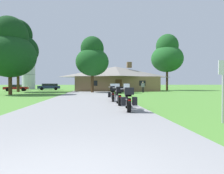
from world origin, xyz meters
TOP-DOWN VIEW (x-y plane):
  - ground_plane at (0.00, 20.00)m, footprint 500.00×500.00m
  - asphalt_driveway at (0.00, 18.00)m, footprint 6.40×80.00m
  - motorcycle_white_nearest_to_camera at (2.19, 6.87)m, footprint 0.84×2.08m
  - motorcycle_white_second_in_row at (2.08, 9.55)m, footprint 0.66×2.08m
  - motorcycle_blue_third_in_row at (1.98, 12.02)m, footprint 0.82×2.08m
  - motorcycle_yellow_farthest_in_row at (2.17, 14.44)m, footprint 0.66×2.08m
  - stone_lodge at (4.82, 35.16)m, footprint 15.84×9.52m
  - bystander_gray_shirt_near_lodge at (8.15, 26.97)m, footprint 0.52×0.33m
  - metal_signpost_roadside at (4.94, 3.98)m, footprint 0.36×0.06m
  - tree_left_far at (-11.90, 30.87)m, footprint 6.51×6.51m
  - tree_by_lodge_front at (0.34, 27.09)m, footprint 4.99×4.99m
  - tree_left_near at (-9.76, 22.69)m, footprint 6.26×6.26m
  - tree_right_of_lodge at (15.70, 36.37)m, footprint 6.53×6.53m
  - metal_silo_distant at (-15.59, 47.36)m, footprint 3.16×3.16m
  - parked_navy_suv_far_left at (-9.02, 40.32)m, footprint 4.89×2.78m
  - parked_red_sedan_far_left at (-13.99, 35.49)m, footprint 4.46×2.56m

SIDE VIEW (x-z plane):
  - ground_plane at x=0.00m, z-range 0.00..0.00m
  - asphalt_driveway at x=0.00m, z-range 0.00..0.06m
  - motorcycle_white_nearest_to_camera at x=2.19m, z-range -0.04..1.26m
  - motorcycle_blue_third_in_row at x=1.98m, z-range -0.04..1.26m
  - motorcycle_white_second_in_row at x=2.08m, z-range -0.03..1.27m
  - motorcycle_yellow_farthest_in_row at x=2.17m, z-range -0.03..1.27m
  - parked_red_sedan_far_left at x=-13.99m, z-range 0.04..1.24m
  - parked_navy_suv_far_left at x=-9.02m, z-range 0.08..1.48m
  - bystander_gray_shirt_near_lodge at x=8.15m, z-range 0.11..1.79m
  - metal_signpost_roadside at x=4.94m, z-range 0.28..2.42m
  - stone_lodge at x=4.82m, z-range -0.38..5.25m
  - metal_silo_distant at x=-15.59m, z-range 0.01..8.06m
  - tree_by_lodge_front at x=0.34m, z-range 0.98..9.51m
  - tree_left_near at x=-9.76m, z-range 0.73..10.38m
  - tree_right_of_lodge at x=15.70m, z-range 1.52..13.13m
  - tree_left_far at x=-11.90m, z-range 1.69..13.62m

